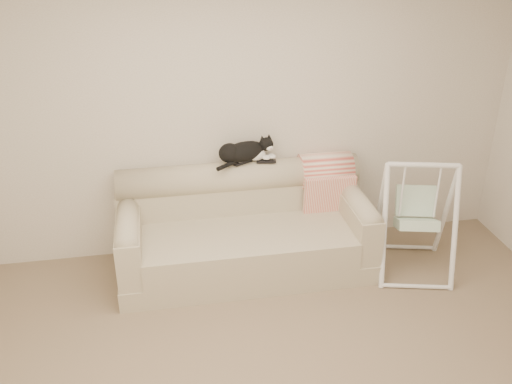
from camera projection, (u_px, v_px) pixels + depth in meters
room_shell at (295, 192)px, 3.10m from camera, size 5.04×4.04×2.60m
sofa at (244, 230)px, 5.05m from camera, size 2.20×0.93×0.90m
remote_a at (243, 162)px, 5.01m from camera, size 0.18×0.13×0.03m
remote_b at (266, 161)px, 5.02m from camera, size 0.18×0.07×0.02m
tuxedo_cat at (244, 152)px, 4.97m from camera, size 0.56×0.36×0.23m
throw_blanket at (326, 175)px, 5.21m from camera, size 0.47×0.38×0.58m
baby_swing at (416, 217)px, 4.92m from camera, size 0.77×0.80×1.04m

